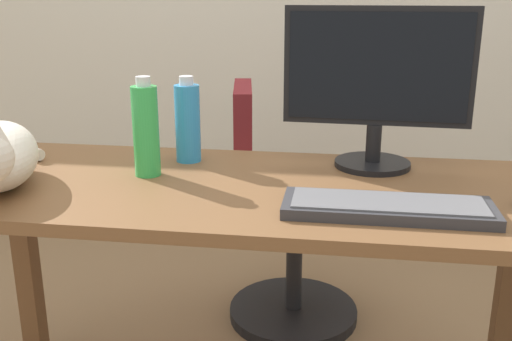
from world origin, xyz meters
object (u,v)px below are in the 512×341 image
(monitor, at_px, (377,82))
(keyboard, at_px, (388,207))
(office_chair, at_px, (281,225))
(water_bottle, at_px, (146,130))
(spray_bottle, at_px, (188,122))

(monitor, relative_size, keyboard, 1.09)
(office_chair, xyz_separation_m, keyboard, (0.31, -0.80, 0.38))
(monitor, xyz_separation_m, water_bottle, (-0.57, -0.16, -0.11))
(monitor, relative_size, spray_bottle, 2.06)
(office_chair, xyz_separation_m, water_bottle, (-0.28, -0.61, 0.49))
(office_chair, bearing_deg, spray_bottle, -114.26)
(monitor, distance_m, water_bottle, 0.60)
(water_bottle, bearing_deg, keyboard, -17.70)
(monitor, bearing_deg, water_bottle, -164.33)
(office_chair, height_order, keyboard, office_chair)
(monitor, xyz_separation_m, spray_bottle, (-0.50, -0.02, -0.12))
(keyboard, bearing_deg, office_chair, 111.09)
(office_chair, distance_m, spray_bottle, 0.70)
(keyboard, height_order, spray_bottle, spray_bottle)
(office_chair, xyz_separation_m, monitor, (0.29, -0.45, 0.60))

